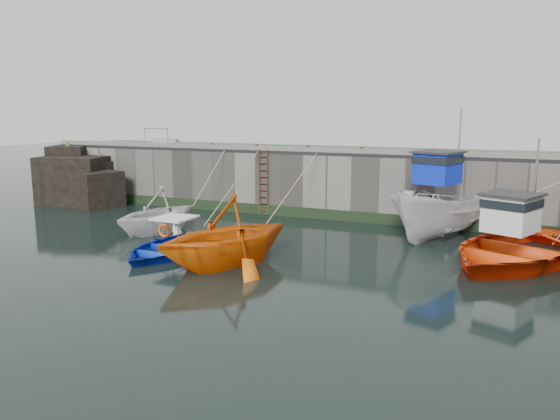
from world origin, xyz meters
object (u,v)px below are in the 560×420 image
at_px(bollard_b, 257,147).
at_px(bollard_d, 362,150).
at_px(boat_near_white, 158,232).
at_px(fish_crate, 279,147).
at_px(ladder, 263,183).
at_px(boat_near_blacktrim, 226,264).
at_px(bollard_e, 434,152).
at_px(bollard_c, 308,148).
at_px(boat_far_white, 442,210).
at_px(bollard_a, 213,146).
at_px(boat_near_blue, 168,253).
at_px(boat_far_orange, 515,248).

distance_m(bollard_b, bollard_d, 5.30).
distance_m(boat_near_white, fish_crate, 7.40).
distance_m(ladder, boat_near_blacktrim, 9.07).
bearing_deg(bollard_e, bollard_d, 180.00).
bearing_deg(bollard_c, bollard_d, 0.00).
height_order(bollard_d, bollard_e, same).
bearing_deg(boat_far_white, boat_near_white, -140.99).
relative_size(boat_far_white, bollard_e, 25.47).
bearing_deg(ladder, boat_near_white, -114.61).
height_order(boat_near_blacktrim, bollard_a, bollard_a).
bearing_deg(bollard_c, boat_near_white, -129.39).
xyz_separation_m(bollard_a, bollard_b, (2.50, 0.00, 0.00)).
relative_size(boat_near_white, bollard_a, 15.28).
bearing_deg(boat_near_blue, bollard_e, 46.61).
xyz_separation_m(ladder, bollard_a, (-3.00, 0.34, 1.71)).
relative_size(boat_near_blacktrim, boat_far_orange, 0.59).
bearing_deg(boat_far_orange, boat_near_blacktrim, -131.46).
bearing_deg(bollard_a, bollard_d, 0.00).
xyz_separation_m(bollard_d, bollard_e, (3.20, 0.00, 0.00)).
xyz_separation_m(fish_crate, bollard_a, (-3.54, -0.29, 0.00)).
height_order(bollard_a, bollard_d, same).
height_order(ladder, boat_far_white, boat_far_white).
distance_m(boat_far_orange, bollard_a, 15.46).
xyz_separation_m(boat_near_blacktrim, bollard_b, (-3.16, 8.86, 3.30)).
distance_m(boat_far_orange, bollard_e, 6.42).
bearing_deg(bollard_b, boat_far_orange, -20.95).
bearing_deg(bollard_c, bollard_e, 0.00).
relative_size(boat_far_white, boat_far_orange, 0.83).
distance_m(boat_near_blue, boat_near_blacktrim, 2.70).
distance_m(boat_near_blacktrim, bollard_c, 9.47).
xyz_separation_m(boat_near_white, boat_far_white, (11.09, 3.94, 1.08)).
distance_m(boat_near_blacktrim, bollard_a, 11.02).
bearing_deg(ladder, bollard_c, 8.67).
relative_size(boat_far_orange, bollard_c, 30.67).
xyz_separation_m(boat_near_blacktrim, bollard_a, (-5.66, 8.86, 3.30)).
bearing_deg(bollard_a, boat_near_blue, -70.35).
bearing_deg(bollard_b, bollard_c, 0.00).
bearing_deg(bollard_b, boat_near_blue, -86.57).
height_order(ladder, boat_near_blue, ladder).
bearing_deg(boat_near_blue, boat_near_blacktrim, -9.49).
bearing_deg(fish_crate, bollard_e, -22.72).
bearing_deg(bollard_d, bollard_b, 180.00).
bearing_deg(boat_far_white, boat_near_blacktrim, -110.48).
relative_size(bollard_b, bollard_c, 1.00).
height_order(fish_crate, bollard_a, bollard_a).
bearing_deg(boat_near_blacktrim, bollard_d, 101.14).
distance_m(fish_crate, bollard_e, 7.46).
distance_m(boat_near_blue, bollard_c, 9.30).
bearing_deg(boat_near_white, boat_near_blacktrim, -21.93).
xyz_separation_m(boat_far_white, bollard_a, (-11.66, 1.69, 2.22)).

